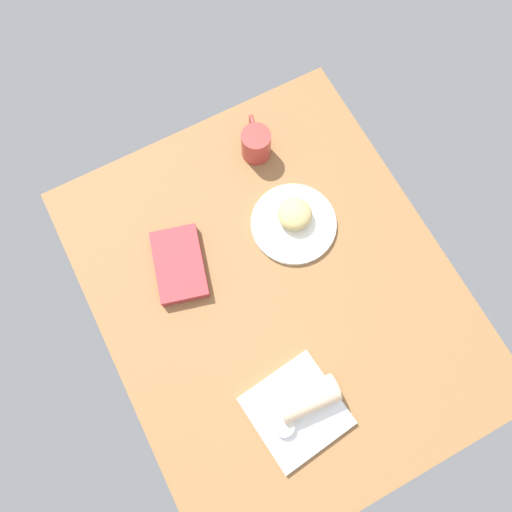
{
  "coord_description": "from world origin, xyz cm",
  "views": [
    {
      "loc": [
        23.82,
        -18.61,
        133.62
      ],
      "look_at": [
        -10.34,
        -0.62,
        7.0
      ],
      "focal_mm": 35.5,
      "sensor_mm": 36.0,
      "label": 1
    }
  ],
  "objects_px": {
    "round_plate": "(294,224)",
    "scone_pastry": "(295,214)",
    "coffee_mug": "(256,143)",
    "sauce_cup": "(284,426)",
    "breakfast_wrap": "(308,399)",
    "book_stack": "(179,264)",
    "square_plate": "(296,411)"
  },
  "relations": [
    {
      "from": "sauce_cup",
      "to": "coffee_mug",
      "type": "bearing_deg",
      "value": 157.33
    },
    {
      "from": "scone_pastry",
      "to": "coffee_mug",
      "type": "height_order",
      "value": "coffee_mug"
    },
    {
      "from": "sauce_cup",
      "to": "coffee_mug",
      "type": "relative_size",
      "value": 0.39
    },
    {
      "from": "book_stack",
      "to": "coffee_mug",
      "type": "xyz_separation_m",
      "value": [
        -0.21,
        0.34,
        0.03
      ]
    },
    {
      "from": "coffee_mug",
      "to": "square_plate",
      "type": "bearing_deg",
      "value": -19.85
    },
    {
      "from": "square_plate",
      "to": "book_stack",
      "type": "xyz_separation_m",
      "value": [
        -0.47,
        -0.09,
        0.01
      ]
    },
    {
      "from": "square_plate",
      "to": "breakfast_wrap",
      "type": "relative_size",
      "value": 1.44
    },
    {
      "from": "round_plate",
      "to": "breakfast_wrap",
      "type": "xyz_separation_m",
      "value": [
        0.42,
        -0.19,
        0.04
      ]
    },
    {
      "from": "square_plate",
      "to": "sauce_cup",
      "type": "relative_size",
      "value": 4.13
    },
    {
      "from": "sauce_cup",
      "to": "breakfast_wrap",
      "type": "bearing_deg",
      "value": 109.28
    },
    {
      "from": "scone_pastry",
      "to": "book_stack",
      "type": "height_order",
      "value": "scone_pastry"
    },
    {
      "from": "round_plate",
      "to": "book_stack",
      "type": "height_order",
      "value": "book_stack"
    },
    {
      "from": "book_stack",
      "to": "coffee_mug",
      "type": "height_order",
      "value": "coffee_mug"
    },
    {
      "from": "sauce_cup",
      "to": "scone_pastry",
      "type": "bearing_deg",
      "value": 148.23
    },
    {
      "from": "sauce_cup",
      "to": "breakfast_wrap",
      "type": "relative_size",
      "value": 0.35
    },
    {
      "from": "round_plate",
      "to": "breakfast_wrap",
      "type": "bearing_deg",
      "value": -25.05
    },
    {
      "from": "round_plate",
      "to": "coffee_mug",
      "type": "bearing_deg",
      "value": 176.88
    },
    {
      "from": "square_plate",
      "to": "book_stack",
      "type": "bearing_deg",
      "value": -168.6
    },
    {
      "from": "breakfast_wrap",
      "to": "scone_pastry",
      "type": "bearing_deg",
      "value": 159.81
    },
    {
      "from": "scone_pastry",
      "to": "square_plate",
      "type": "bearing_deg",
      "value": -28.37
    },
    {
      "from": "book_stack",
      "to": "breakfast_wrap",
      "type": "bearing_deg",
      "value": 15.96
    },
    {
      "from": "round_plate",
      "to": "scone_pastry",
      "type": "relative_size",
      "value": 2.51
    },
    {
      "from": "coffee_mug",
      "to": "round_plate",
      "type": "bearing_deg",
      "value": -3.12
    },
    {
      "from": "book_stack",
      "to": "scone_pastry",
      "type": "bearing_deg",
      "value": 85.76
    },
    {
      "from": "scone_pastry",
      "to": "book_stack",
      "type": "distance_m",
      "value": 0.33
    },
    {
      "from": "sauce_cup",
      "to": "breakfast_wrap",
      "type": "distance_m",
      "value": 0.09
    },
    {
      "from": "square_plate",
      "to": "book_stack",
      "type": "height_order",
      "value": "book_stack"
    },
    {
      "from": "round_plate",
      "to": "book_stack",
      "type": "distance_m",
      "value": 0.33
    },
    {
      "from": "sauce_cup",
      "to": "coffee_mug",
      "type": "distance_m",
      "value": 0.75
    },
    {
      "from": "round_plate",
      "to": "sauce_cup",
      "type": "bearing_deg",
      "value": -31.75
    },
    {
      "from": "square_plate",
      "to": "coffee_mug",
      "type": "distance_m",
      "value": 0.72
    },
    {
      "from": "coffee_mug",
      "to": "book_stack",
      "type": "bearing_deg",
      "value": -58.27
    }
  ]
}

